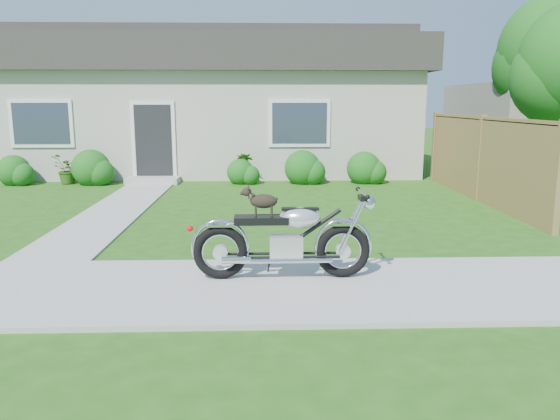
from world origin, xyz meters
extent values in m
plane|color=#235114|center=(0.00, 0.00, 0.00)|extent=(80.00, 80.00, 0.00)
cube|color=#9E9B93|center=(0.00, 0.00, 0.02)|extent=(24.00, 2.20, 0.04)
cube|color=#9E9B93|center=(-1.50, 5.00, 0.01)|extent=(1.20, 8.00, 0.03)
cube|color=beige|center=(0.00, 12.00, 1.50)|extent=(12.00, 6.00, 3.00)
cube|color=#2D2B28|center=(0.00, 12.00, 3.50)|extent=(12.60, 6.60, 1.00)
cube|color=#2D2B28|center=(0.00, 12.00, 4.20)|extent=(12.60, 2.00, 0.60)
cube|color=black|center=(-1.50, 8.97, 1.05)|extent=(1.00, 0.06, 2.10)
cube|color=#9E9B93|center=(-1.50, 8.62, 0.08)|extent=(1.40, 0.70, 0.16)
cube|color=#2D3847|center=(-4.50, 8.97, 1.60)|extent=(1.70, 0.05, 1.30)
cube|color=#2D3847|center=(2.50, 8.97, 1.60)|extent=(1.70, 0.05, 1.30)
cube|color=olive|center=(6.30, 5.75, 0.90)|extent=(0.08, 6.50, 1.80)
cube|color=olive|center=(6.30, 9.00, 0.95)|extent=(0.12, 0.12, 1.90)
cube|color=olive|center=(6.30, 5.75, 0.95)|extent=(0.12, 0.12, 1.90)
cube|color=olive|center=(6.30, 2.50, 0.95)|extent=(0.12, 0.12, 1.90)
cube|color=olive|center=(6.30, 5.75, 1.82)|extent=(0.08, 6.50, 0.08)
cylinder|color=#3D2B1C|center=(10.32, 10.41, 1.47)|extent=(0.28, 0.28, 2.93)
sphere|color=#1B5A17|center=(10.32, 10.41, 3.64)|extent=(3.52, 3.52, 3.52)
sphere|color=#1B5A17|center=(4.23, 8.50, 0.39)|extent=(0.93, 0.93, 0.93)
sphere|color=#1B5A17|center=(-3.10, 8.50, 0.43)|extent=(1.01, 1.01, 1.01)
sphere|color=#1B5A17|center=(2.56, 8.50, 0.41)|extent=(0.97, 0.97, 0.97)
sphere|color=#1B5A17|center=(0.88, 8.50, 0.31)|extent=(0.73, 0.73, 0.73)
sphere|color=#1B5A17|center=(-5.14, 8.50, 0.36)|extent=(0.86, 0.86, 0.86)
imported|color=#2D5817|center=(-3.76, 8.55, 0.39)|extent=(0.78, 0.84, 0.79)
imported|color=#37651B|center=(1.01, 8.55, 0.41)|extent=(0.49, 0.49, 0.82)
torus|color=black|center=(2.46, 0.29, 0.38)|extent=(0.67, 0.12, 0.67)
torus|color=black|center=(0.96, 0.27, 0.38)|extent=(0.67, 0.12, 0.67)
cube|color=silver|center=(1.76, 0.28, 0.42)|extent=(0.40, 0.24, 0.30)
ellipsoid|color=silver|center=(1.93, 0.28, 0.79)|extent=(0.51, 0.29, 0.26)
cube|color=black|center=(1.46, 0.28, 0.78)|extent=(0.65, 0.27, 0.09)
cube|color=silver|center=(2.46, 0.29, 0.72)|extent=(0.30, 0.14, 0.03)
cube|color=silver|center=(0.96, 0.27, 0.72)|extent=(0.30, 0.14, 0.03)
cylinder|color=silver|center=(2.68, 0.29, 1.09)|extent=(0.03, 0.60, 0.03)
sphere|color=silver|center=(2.76, 0.29, 0.98)|extent=(0.17, 0.17, 0.17)
cylinder|color=silver|center=(1.76, 0.15, 0.29)|extent=(1.10, 0.07, 0.06)
ellipsoid|color=black|center=(1.49, 0.28, 1.00)|extent=(0.33, 0.16, 0.17)
sphere|color=black|center=(1.28, 0.28, 1.12)|extent=(0.11, 0.11, 0.11)
cylinder|color=black|center=(1.39, 0.32, 0.89)|extent=(0.03, 0.03, 0.13)
cylinder|color=black|center=(1.39, 0.24, 0.89)|extent=(0.03, 0.03, 0.13)
cylinder|color=black|center=(1.58, 0.32, 0.89)|extent=(0.03, 0.03, 0.13)
cylinder|color=black|center=(1.58, 0.24, 0.89)|extent=(0.03, 0.03, 0.13)
torus|color=#D3385D|center=(1.33, 0.28, 1.07)|extent=(0.05, 0.09, 0.09)
camera|label=1|loc=(1.47, -6.15, 2.17)|focal=35.00mm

